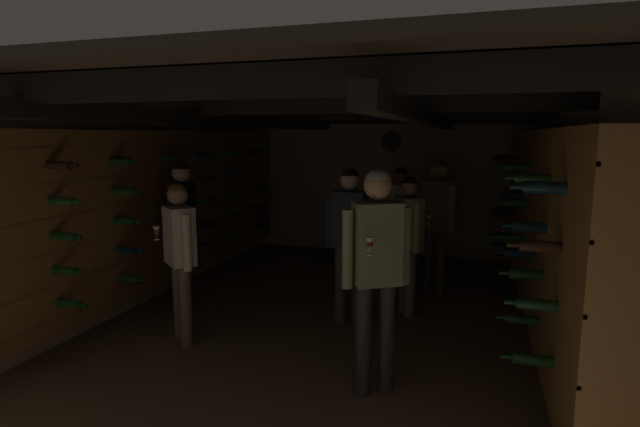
{
  "coord_description": "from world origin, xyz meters",
  "views": [
    {
      "loc": [
        1.46,
        -5.1,
        2.0
      ],
      "look_at": [
        -0.1,
        -0.13,
        1.17
      ],
      "focal_mm": 27.81,
      "sensor_mm": 36.0,
      "label": 1
    }
  ],
  "objects_px": {
    "display_bottle": "(355,200)",
    "person_guest_far_right": "(437,214)",
    "wine_crate_stack": "(355,239)",
    "person_guest_near_right": "(377,259)",
    "person_host_center": "(350,231)",
    "person_guest_near_left": "(180,248)",
    "person_guest_rear_center": "(400,214)",
    "person_guest_mid_left": "(183,222)",
    "person_guest_mid_right": "(408,233)"
  },
  "relations": [
    {
      "from": "person_host_center",
      "to": "wine_crate_stack",
      "type": "bearing_deg",
      "value": 101.99
    },
    {
      "from": "person_guest_mid_right",
      "to": "person_guest_near_right",
      "type": "bearing_deg",
      "value": -90.26
    },
    {
      "from": "person_guest_rear_center",
      "to": "person_guest_mid_right",
      "type": "relative_size",
      "value": 1.01
    },
    {
      "from": "person_guest_mid_left",
      "to": "person_guest_near_right",
      "type": "bearing_deg",
      "value": -25.14
    },
    {
      "from": "person_guest_near_left",
      "to": "person_guest_mid_left",
      "type": "relative_size",
      "value": 0.91
    },
    {
      "from": "person_guest_near_right",
      "to": "person_guest_mid_left",
      "type": "bearing_deg",
      "value": 154.86
    },
    {
      "from": "display_bottle",
      "to": "person_guest_mid_right",
      "type": "height_order",
      "value": "person_guest_mid_right"
    },
    {
      "from": "display_bottle",
      "to": "person_guest_far_right",
      "type": "bearing_deg",
      "value": -37.84
    },
    {
      "from": "person_host_center",
      "to": "person_guest_rear_center",
      "type": "relative_size",
      "value": 1.05
    },
    {
      "from": "wine_crate_stack",
      "to": "person_guest_near_right",
      "type": "height_order",
      "value": "person_guest_near_right"
    },
    {
      "from": "person_guest_near_left",
      "to": "person_guest_mid_right",
      "type": "height_order",
      "value": "same"
    },
    {
      "from": "display_bottle",
      "to": "person_guest_near_right",
      "type": "height_order",
      "value": "person_guest_near_right"
    },
    {
      "from": "display_bottle",
      "to": "person_guest_mid_right",
      "type": "xyz_separation_m",
      "value": [
        1.02,
        -1.76,
        -0.1
      ]
    },
    {
      "from": "person_guest_mid_left",
      "to": "person_guest_mid_right",
      "type": "xyz_separation_m",
      "value": [
        2.4,
        0.69,
        -0.11
      ]
    },
    {
      "from": "display_bottle",
      "to": "person_guest_mid_left",
      "type": "bearing_deg",
      "value": -119.36
    },
    {
      "from": "person_guest_near_left",
      "to": "person_guest_mid_left",
      "type": "height_order",
      "value": "person_guest_mid_left"
    },
    {
      "from": "display_bottle",
      "to": "person_guest_far_right",
      "type": "relative_size",
      "value": 0.21
    },
    {
      "from": "display_bottle",
      "to": "person_guest_rear_center",
      "type": "bearing_deg",
      "value": -36.3
    },
    {
      "from": "person_guest_far_right",
      "to": "person_host_center",
      "type": "bearing_deg",
      "value": -122.57
    },
    {
      "from": "person_guest_near_right",
      "to": "person_guest_rear_center",
      "type": "distance_m",
      "value": 3.03
    },
    {
      "from": "person_guest_rear_center",
      "to": "person_guest_far_right",
      "type": "bearing_deg",
      "value": -39.98
    },
    {
      "from": "person_guest_near_right",
      "to": "person_host_center",
      "type": "bearing_deg",
      "value": 112.06
    },
    {
      "from": "person_host_center",
      "to": "person_guest_near_left",
      "type": "bearing_deg",
      "value": -146.43
    },
    {
      "from": "person_guest_rear_center",
      "to": "person_guest_far_right",
      "type": "height_order",
      "value": "person_guest_far_right"
    },
    {
      "from": "person_host_center",
      "to": "person_guest_far_right",
      "type": "xyz_separation_m",
      "value": [
        0.79,
        1.24,
        0.03
      ]
    },
    {
      "from": "person_host_center",
      "to": "person_guest_mid_right",
      "type": "xyz_separation_m",
      "value": [
        0.55,
        0.46,
        -0.07
      ]
    },
    {
      "from": "person_guest_mid_left",
      "to": "person_guest_rear_center",
      "type": "bearing_deg",
      "value": 41.66
    },
    {
      "from": "person_guest_near_right",
      "to": "person_guest_mid_right",
      "type": "height_order",
      "value": "person_guest_near_right"
    },
    {
      "from": "wine_crate_stack",
      "to": "person_guest_near_right",
      "type": "xyz_separation_m",
      "value": [
        1.02,
        -3.57,
        0.63
      ]
    },
    {
      "from": "person_guest_rear_center",
      "to": "person_host_center",
      "type": "bearing_deg",
      "value": -99.61
    },
    {
      "from": "person_host_center",
      "to": "person_guest_mid_left",
      "type": "xyz_separation_m",
      "value": [
        -1.85,
        -0.22,
        0.04
      ]
    },
    {
      "from": "display_bottle",
      "to": "wine_crate_stack",
      "type": "bearing_deg",
      "value": -109.21
    },
    {
      "from": "person_guest_rear_center",
      "to": "person_guest_mid_right",
      "type": "distance_m",
      "value": 1.24
    },
    {
      "from": "person_guest_near_left",
      "to": "person_guest_near_right",
      "type": "distance_m",
      "value": 2.02
    },
    {
      "from": "person_guest_near_right",
      "to": "person_guest_mid_right",
      "type": "distance_m",
      "value": 1.81
    },
    {
      "from": "person_guest_near_right",
      "to": "person_guest_mid_left",
      "type": "relative_size",
      "value": 1.02
    },
    {
      "from": "display_bottle",
      "to": "person_guest_rear_center",
      "type": "height_order",
      "value": "person_guest_rear_center"
    },
    {
      "from": "person_guest_mid_left",
      "to": "person_guest_rear_center",
      "type": "distance_m",
      "value": 2.85
    },
    {
      "from": "wine_crate_stack",
      "to": "person_guest_mid_left",
      "type": "height_order",
      "value": "person_guest_mid_left"
    },
    {
      "from": "person_guest_mid_right",
      "to": "display_bottle",
      "type": "bearing_deg",
      "value": 120.16
    },
    {
      "from": "person_guest_mid_left",
      "to": "person_guest_far_right",
      "type": "height_order",
      "value": "person_guest_mid_left"
    },
    {
      "from": "person_guest_near_left",
      "to": "person_guest_mid_right",
      "type": "relative_size",
      "value": 1.0
    },
    {
      "from": "person_guest_rear_center",
      "to": "person_guest_far_right",
      "type": "distance_m",
      "value": 0.67
    },
    {
      "from": "person_guest_near_left",
      "to": "person_guest_rear_center",
      "type": "distance_m",
      "value": 3.13
    },
    {
      "from": "person_guest_near_left",
      "to": "person_guest_rear_center",
      "type": "bearing_deg",
      "value": 56.86
    },
    {
      "from": "person_guest_near_right",
      "to": "person_guest_near_left",
      "type": "bearing_deg",
      "value": 168.56
    },
    {
      "from": "wine_crate_stack",
      "to": "display_bottle",
      "type": "distance_m",
      "value": 0.59
    },
    {
      "from": "person_guest_near_right",
      "to": "display_bottle",
      "type": "bearing_deg",
      "value": 105.87
    },
    {
      "from": "person_guest_mid_left",
      "to": "wine_crate_stack",
      "type": "bearing_deg",
      "value": 60.62
    },
    {
      "from": "person_guest_rear_center",
      "to": "person_guest_mid_right",
      "type": "bearing_deg",
      "value": -77.37
    }
  ]
}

